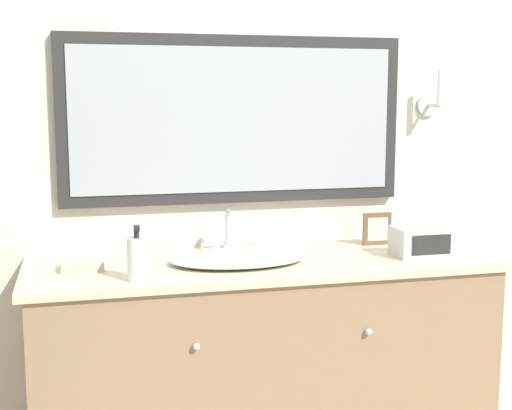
{
  "coord_description": "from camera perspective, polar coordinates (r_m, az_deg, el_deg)",
  "views": [
    {
      "loc": [
        -0.64,
        -2.16,
        1.42
      ],
      "look_at": [
        -0.03,
        0.28,
        1.04
      ],
      "focal_mm": 50.0,
      "sensor_mm": 36.0,
      "label": 1
    }
  ],
  "objects": [
    {
      "name": "sink_basin",
      "position": [
        2.54,
        -1.45,
        -4.17
      ],
      "size": [
        0.49,
        0.37,
        0.17
      ],
      "color": "white",
      "rests_on": "vanity_counter"
    },
    {
      "name": "hand_towel_near_sink",
      "position": [
        2.5,
        -13.7,
        -4.68
      ],
      "size": [
        0.14,
        0.11,
        0.03
      ],
      "color": "#B7A899",
      "rests_on": "vanity_counter"
    },
    {
      "name": "vanity_counter",
      "position": [
        2.71,
        0.64,
        -13.03
      ],
      "size": [
        1.69,
        0.56,
        0.84
      ],
      "color": "#937556",
      "rests_on": "ground_plane"
    },
    {
      "name": "picture_frame",
      "position": [
        2.86,
        9.66,
        -1.9
      ],
      "size": [
        0.12,
        0.01,
        0.13
      ],
      "color": "brown",
      "rests_on": "vanity_counter"
    },
    {
      "name": "wall_back",
      "position": [
        2.82,
        -0.94,
        5.62
      ],
      "size": [
        8.0,
        0.18,
        2.55
      ],
      "color": "silver",
      "rests_on": "ground_plane"
    },
    {
      "name": "soap_bottle",
      "position": [
        2.31,
        -9.49,
        -4.24
      ],
      "size": [
        0.07,
        0.07,
        0.18
      ],
      "color": "white",
      "rests_on": "vanity_counter"
    },
    {
      "name": "appliance_box",
      "position": [
        2.7,
        13.2,
        -2.85
      ],
      "size": [
        0.22,
        0.14,
        0.11
      ],
      "color": "#BCBCC1",
      "rests_on": "vanity_counter"
    }
  ]
}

